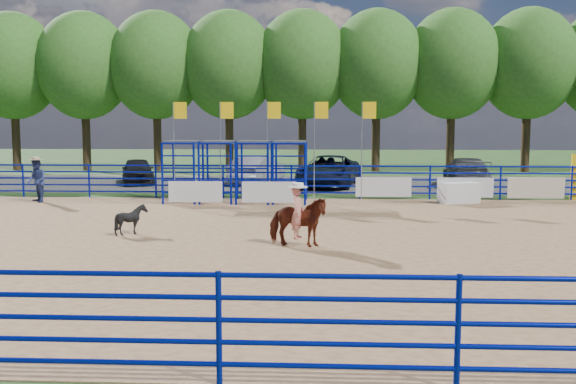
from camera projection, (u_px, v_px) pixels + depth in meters
The scene contains 14 objects.
ground at pixel (275, 241), 18.14m from camera, with size 120.00×120.00×0.00m, color #305220.
arena_dirt at pixel (275, 241), 18.14m from camera, with size 30.00×20.00×0.02m, color #A37A51.
gravel_strip at pixel (297, 184), 35.02m from camera, with size 40.00×10.00×0.01m, color #66625A.
announcer_table at pixel (459, 193), 26.49m from camera, with size 1.59×0.74×0.85m, color silver.
horse_and_rider at pixel (298, 216), 17.19m from camera, with size 1.71×0.98×2.44m.
calf at pixel (131, 219), 19.09m from camera, with size 0.73×0.82×0.91m, color black.
spectator_cowboy at pixel (37, 180), 26.69m from camera, with size 1.11×1.12×1.87m.
car_a at pixel (138, 171), 34.90m from camera, with size 1.65×4.09×1.39m, color black.
car_b at pixel (257, 170), 34.78m from camera, with size 1.63×4.68×1.54m, color gray.
car_c at pixel (329, 171), 33.41m from camera, with size 2.67×5.78×1.61m, color black.
car_d at pixel (467, 172), 33.30m from camera, with size 2.12×5.22×1.52m, color #545457.
perimeter_fence at pixel (275, 215), 18.06m from camera, with size 30.10×20.10×1.50m.
chute_assembly at pixel (245, 172), 26.88m from camera, with size 19.32×2.41×4.20m.
treeline at pixel (302, 60), 43.13m from camera, with size 56.40×6.40×11.24m.
Camera 1 is at (1.28, -17.84, 3.37)m, focal length 40.00 mm.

